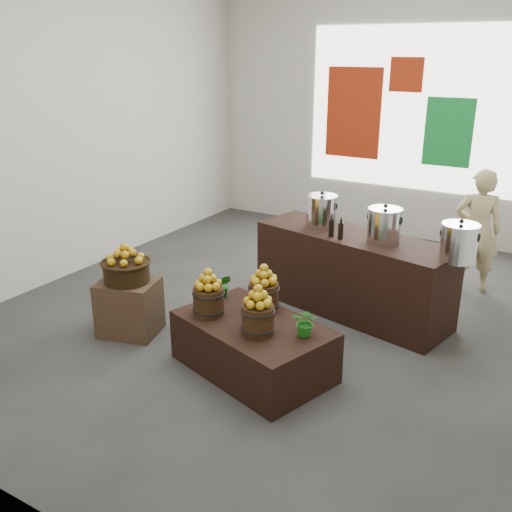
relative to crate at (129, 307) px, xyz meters
The scene contains 24 objects.
ground 1.74m from the crate, 48.89° to the left, with size 7.00×7.00×0.00m, color #383836.
back_wall 5.21m from the crate, 76.76° to the left, with size 6.00×0.04×4.00m, color #B6B2A8.
back_opening 5.26m from the crate, 73.35° to the left, with size 3.20×0.02×2.40m, color white.
deco_red_left 5.05m from the crate, 83.68° to the left, with size 0.90×0.04×1.40m, color #96230B.
deco_green_right 5.36m from the crate, 66.94° to the left, with size 0.70×0.04×1.00m, color #137F30.
deco_red_upper 5.41m from the crate, 74.42° to the left, with size 0.50×0.04×0.50m, color #96230B.
crate is the anchor object (origin of this frame).
wicker_basket 0.40m from the crate, ahead, with size 0.47×0.47×0.21m, color black.
apples_in_basket 0.61m from the crate, ahead, with size 0.37×0.37×0.20m, color #911C04, non-canonical shape.
display_table 1.51m from the crate, ahead, with size 1.43×0.88×0.50m, color black.
apple_bucket_front_left 1.11m from the crate, ahead, with size 0.29×0.29×0.26m, color #371F0F.
apples_in_bucket_front_left 1.20m from the crate, ahead, with size 0.22×0.22×0.19m, color #911C04, non-canonical shape.
apple_bucket_front_right 1.70m from the crate, ahead, with size 0.29×0.29×0.26m, color #371F0F.
apples_in_bucket_front_right 1.75m from the crate, ahead, with size 0.22×0.22×0.19m, color #911C04, non-canonical shape.
apple_bucket_rear 1.52m from the crate, 12.45° to the left, with size 0.29×0.29×0.26m, color #371F0F.
apples_in_bucket_rear 1.59m from the crate, 12.45° to the left, with size 0.22×0.22×0.19m, color #911C04, non-canonical shape.
herb_garnish_right 2.07m from the crate, ahead, with size 0.23×0.20×0.26m, color #196615.
herb_garnish_left 1.08m from the crate, 20.90° to the left, with size 0.13×0.11×0.24m, color #196615.
counter 2.49m from the crate, 43.10° to the left, with size 2.26×0.72×0.93m, color black.
stock_pot_left 2.39m from the crate, 52.84° to the left, with size 0.35×0.35×0.35m, color silver.
stock_pot_center 2.82m from the crate, 36.81° to the left, with size 0.35×0.35×0.35m, color silver.
stock_pot_right 3.40m from the crate, 25.95° to the left, with size 0.35×0.35×0.35m, color silver.
oil_cruets 2.42m from the crate, 39.90° to the left, with size 0.16×0.06×0.26m, color black, non-canonical shape.
shopper 4.23m from the crate, 46.95° to the left, with size 0.56×0.37×1.54m, color tan.
Camera 1 is at (2.82, -5.30, 2.86)m, focal length 40.00 mm.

